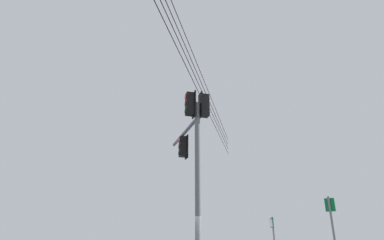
% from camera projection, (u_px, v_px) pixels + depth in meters
% --- Properties ---
extents(signal_mast_assembly, '(4.05, 1.57, 7.12)m').
position_uv_depth(signal_mast_assembly, '(193.00, 148.00, 11.61)').
color(signal_mast_assembly, slate).
rests_on(signal_mast_assembly, ground).
extents(route_sign_secondary, '(0.25, 0.23, 3.06)m').
position_uv_depth(route_sign_secondary, '(335.00, 238.00, 9.14)').
color(route_sign_secondary, slate).
rests_on(route_sign_secondary, ground).
extents(overhead_wire_span, '(20.18, 4.98, 1.43)m').
position_uv_depth(overhead_wire_span, '(202.00, 87.00, 12.94)').
color(overhead_wire_span, black).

